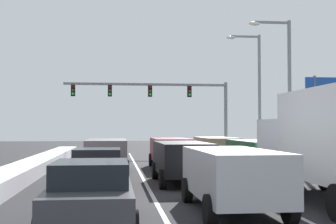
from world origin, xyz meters
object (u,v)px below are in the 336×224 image
object	(u,v)px
suv_black_center_lane_second	(182,158)
street_lamp_right_far	(255,85)
suv_tan_right_lane_third	(216,148)
sedan_red_left_lane_second	(97,169)
traffic_light_gantry	(165,97)
street_lamp_right_mid	(284,79)
suv_green_right_lane_second	(260,155)
suv_silver_center_lane_nearest	(232,174)
sedan_charcoal_left_lane_nearest	(91,194)
suv_gray_left_lane_third	(106,153)
suv_maroon_center_lane_third	(171,150)
roadside_sign_right	(330,100)
box_truck_right_lane_nearest	(335,140)

from	to	relation	value
suv_black_center_lane_second	street_lamp_right_far	distance (m)	17.67
suv_tan_right_lane_third	sedan_red_left_lane_second	distance (m)	12.48
suv_black_center_lane_second	sedan_red_left_lane_second	size ratio (longest dim) A/B	1.09
traffic_light_gantry	street_lamp_right_far	xyz separation A→B (m)	(6.33, -5.10, 0.62)
sedan_red_left_lane_second	street_lamp_right_mid	xyz separation A→B (m)	(10.90, 9.97, 4.48)
suv_green_right_lane_second	sedan_red_left_lane_second	distance (m)	8.05
suv_silver_center_lane_nearest	sedan_charcoal_left_lane_nearest	xyz separation A→B (m)	(-3.67, -1.54, -0.25)
suv_black_center_lane_second	sedan_charcoal_left_lane_nearest	xyz separation A→B (m)	(-3.25, -7.93, -0.25)
suv_gray_left_lane_third	street_lamp_right_mid	bearing A→B (deg)	18.97
suv_silver_center_lane_nearest	sedan_charcoal_left_lane_nearest	bearing A→B (deg)	-157.25
sedan_charcoal_left_lane_nearest	suv_maroon_center_lane_third	bearing A→B (deg)	76.23
suv_maroon_center_lane_third	roadside_sign_right	bearing A→B (deg)	10.01
sedan_red_left_lane_second	roadside_sign_right	xyz separation A→B (m)	(13.96, 10.23, 3.25)
suv_silver_center_lane_nearest	box_truck_right_lane_nearest	bearing A→B (deg)	13.56
box_truck_right_lane_nearest	traffic_light_gantry	bearing A→B (deg)	94.88
suv_tan_right_lane_third	street_lamp_right_far	distance (m)	8.94
suv_silver_center_lane_nearest	suv_black_center_lane_second	size ratio (longest dim) A/B	1.00
box_truck_right_lane_nearest	sedan_red_left_lane_second	size ratio (longest dim) A/B	1.60
suv_maroon_center_lane_third	traffic_light_gantry	distance (m)	14.08
street_lamp_right_mid	sedan_red_left_lane_second	bearing A→B (deg)	-137.54
suv_gray_left_lane_third	street_lamp_right_far	xyz separation A→B (m)	(11.01, 10.50, 4.49)
suv_maroon_center_lane_third	street_lamp_right_mid	world-z (taller)	street_lamp_right_mid
suv_green_right_lane_second	street_lamp_right_far	size ratio (longest dim) A/B	0.52
suv_maroon_center_lane_third	street_lamp_right_mid	xyz separation A→B (m)	(7.18, 1.55, 4.23)
suv_green_right_lane_second	suv_tan_right_lane_third	xyz separation A→B (m)	(-0.48, 6.96, 0.00)
suv_silver_center_lane_nearest	suv_maroon_center_lane_third	world-z (taller)	same
street_lamp_right_mid	roadside_sign_right	xyz separation A→B (m)	(3.06, 0.26, -1.23)
suv_silver_center_lane_nearest	traffic_light_gantry	world-z (taller)	traffic_light_gantry
suv_black_center_lane_second	roadside_sign_right	world-z (taller)	roadside_sign_right
suv_maroon_center_lane_third	traffic_light_gantry	xyz separation A→B (m)	(1.18, 13.48, 3.87)
suv_black_center_lane_second	sedan_red_left_lane_second	world-z (taller)	suv_black_center_lane_second
suv_silver_center_lane_nearest	traffic_light_gantry	bearing A→B (deg)	87.60
suv_green_right_lane_second	suv_black_center_lane_second	size ratio (longest dim) A/B	1.00
suv_gray_left_lane_third	suv_tan_right_lane_third	bearing A→B (deg)	32.69
suv_maroon_center_lane_third	roadside_sign_right	xyz separation A→B (m)	(10.25, 1.81, 3.00)
roadside_sign_right	box_truck_right_lane_nearest	bearing A→B (deg)	-115.79
roadside_sign_right	street_lamp_right_mid	bearing A→B (deg)	-175.21
traffic_light_gantry	roadside_sign_right	bearing A→B (deg)	-52.16
suv_tan_right_lane_third	suv_maroon_center_lane_third	xyz separation A→B (m)	(-3.03, -2.07, 0.00)
suv_gray_left_lane_third	traffic_light_gantry	world-z (taller)	traffic_light_gantry
sedan_red_left_lane_second	street_lamp_right_far	distance (m)	20.76
suv_green_right_lane_second	suv_tan_right_lane_third	bearing A→B (deg)	93.95
suv_tan_right_lane_third	sedan_charcoal_left_lane_nearest	size ratio (longest dim) A/B	1.09
suv_gray_left_lane_third	suv_maroon_center_lane_third	bearing A→B (deg)	31.20
street_lamp_right_mid	street_lamp_right_far	world-z (taller)	street_lamp_right_far
suv_green_right_lane_second	suv_silver_center_lane_nearest	xyz separation A→B (m)	(-3.46, -8.30, 0.00)
traffic_light_gantry	street_lamp_right_far	size ratio (longest dim) A/B	1.50
sedan_charcoal_left_lane_nearest	street_lamp_right_mid	distance (m)	20.04
suv_green_right_lane_second	suv_black_center_lane_second	xyz separation A→B (m)	(-3.88, -1.91, 0.00)
suv_maroon_center_lane_third	suv_green_right_lane_second	bearing A→B (deg)	-54.27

